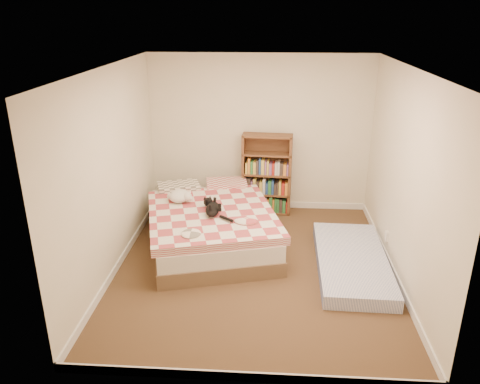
# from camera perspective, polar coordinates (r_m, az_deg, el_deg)

# --- Properties ---
(room) EXTENTS (3.51, 4.01, 2.51)m
(room) POSITION_cam_1_polar(r_m,az_deg,el_deg) (5.60, 1.90, 1.50)
(room) COLOR #45281D
(room) RESTS_ON ground
(bed) EXTENTS (2.11, 2.59, 0.61)m
(bed) POSITION_cam_1_polar(r_m,az_deg,el_deg) (6.64, -3.57, -3.86)
(bed) COLOR brown
(bed) RESTS_ON room
(bookshelf) EXTENTS (0.80, 0.32, 1.30)m
(bookshelf) POSITION_cam_1_polar(r_m,az_deg,el_deg) (7.54, 3.24, 1.13)
(bookshelf) COLOR brown
(bookshelf) RESTS_ON room
(floor_mattress) EXTENTS (0.91, 1.94, 0.17)m
(floor_mattress) POSITION_cam_1_polar(r_m,az_deg,el_deg) (6.22, 13.44, -8.25)
(floor_mattress) COLOR #6F7EBA
(floor_mattress) RESTS_ON room
(black_cat) EXTENTS (0.33, 0.70, 0.16)m
(black_cat) POSITION_cam_1_polar(r_m,az_deg,el_deg) (6.29, -3.29, -1.95)
(black_cat) COLOR black
(black_cat) RESTS_ON bed
(white_dog) EXTENTS (0.40, 0.42, 0.17)m
(white_dog) POSITION_cam_1_polar(r_m,az_deg,el_deg) (6.69, -7.31, -0.50)
(white_dog) COLOR white
(white_dog) RESTS_ON bed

